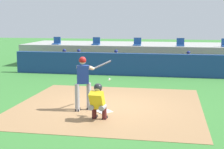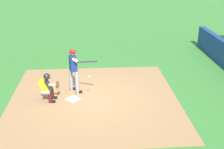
{
  "view_description": "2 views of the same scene",
  "coord_description": "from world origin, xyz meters",
  "px_view_note": "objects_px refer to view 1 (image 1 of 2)",
  "views": [
    {
      "loc": [
        2.17,
        -11.2,
        3.0
      ],
      "look_at": [
        0.0,
        0.7,
        1.0
      ],
      "focal_mm": 53.78,
      "sensor_mm": 36.0,
      "label": 1
    },
    {
      "loc": [
        9.94,
        -0.02,
        5.2
      ],
      "look_at": [
        0.0,
        0.7,
        1.0
      ],
      "focal_mm": 46.38,
      "sensor_mm": 36.0,
      "label": 2
    }
  ],
  "objects_px": {
    "stadium_seat_0": "(57,42)",
    "stadium_seat_3": "(180,44)",
    "dugout_player_0": "(64,60)",
    "batter_at_plate": "(84,80)",
    "dugout_player_2": "(116,61)",
    "dugout_player_1": "(78,60)",
    "stadium_seat_1": "(96,43)",
    "home_plate": "(104,111)",
    "dugout_player_3": "(188,62)",
    "catcher_crouched": "(98,100)",
    "stadium_seat_2": "(137,43)"
  },
  "relations": [
    {
      "from": "stadium_seat_0",
      "to": "stadium_seat_3",
      "type": "distance_m",
      "value": 7.8
    },
    {
      "from": "stadium_seat_0",
      "to": "stadium_seat_3",
      "type": "relative_size",
      "value": 1.0
    },
    {
      "from": "dugout_player_0",
      "to": "batter_at_plate",
      "type": "bearing_deg",
      "value": -67.32
    },
    {
      "from": "dugout_player_2",
      "to": "dugout_player_1",
      "type": "bearing_deg",
      "value": 180.0
    },
    {
      "from": "batter_at_plate",
      "to": "stadium_seat_0",
      "type": "height_order",
      "value": "stadium_seat_0"
    },
    {
      "from": "batter_at_plate",
      "to": "stadium_seat_1",
      "type": "xyz_separation_m",
      "value": [
        -1.92,
        10.13,
        0.5
      ]
    },
    {
      "from": "stadium_seat_1",
      "to": "batter_at_plate",
      "type": "bearing_deg",
      "value": -79.26
    },
    {
      "from": "batter_at_plate",
      "to": "dugout_player_1",
      "type": "distance_m",
      "value": 8.48
    },
    {
      "from": "home_plate",
      "to": "stadium_seat_1",
      "type": "relative_size",
      "value": 0.92
    },
    {
      "from": "dugout_player_3",
      "to": "stadium_seat_0",
      "type": "height_order",
      "value": "stadium_seat_0"
    },
    {
      "from": "dugout_player_2",
      "to": "dugout_player_3",
      "type": "height_order",
      "value": "same"
    },
    {
      "from": "stadium_seat_1",
      "to": "stadium_seat_3",
      "type": "height_order",
      "value": "same"
    },
    {
      "from": "batter_at_plate",
      "to": "dugout_player_1",
      "type": "relative_size",
      "value": 1.39
    },
    {
      "from": "catcher_crouched",
      "to": "stadium_seat_3",
      "type": "distance_m",
      "value": 11.42
    },
    {
      "from": "dugout_player_2",
      "to": "stadium_seat_1",
      "type": "bearing_deg",
      "value": 128.22
    },
    {
      "from": "stadium_seat_2",
      "to": "dugout_player_3",
      "type": "bearing_deg",
      "value": -34.1
    },
    {
      "from": "stadium_seat_3",
      "to": "dugout_player_1",
      "type": "bearing_deg",
      "value": -160.61
    },
    {
      "from": "stadium_seat_3",
      "to": "catcher_crouched",
      "type": "bearing_deg",
      "value": -103.14
    },
    {
      "from": "stadium_seat_3",
      "to": "stadium_seat_2",
      "type": "bearing_deg",
      "value": 180.0
    },
    {
      "from": "dugout_player_2",
      "to": "catcher_crouched",
      "type": "bearing_deg",
      "value": -83.63
    },
    {
      "from": "stadium_seat_0",
      "to": "stadium_seat_3",
      "type": "height_order",
      "value": "same"
    },
    {
      "from": "batter_at_plate",
      "to": "dugout_player_2",
      "type": "distance_m",
      "value": 8.11
    },
    {
      "from": "batter_at_plate",
      "to": "stadium_seat_3",
      "type": "distance_m",
      "value": 10.66
    },
    {
      "from": "stadium_seat_0",
      "to": "dugout_player_0",
      "type": "bearing_deg",
      "value": -60.79
    },
    {
      "from": "dugout_player_1",
      "to": "dugout_player_3",
      "type": "height_order",
      "value": "same"
    },
    {
      "from": "batter_at_plate",
      "to": "stadium_seat_2",
      "type": "relative_size",
      "value": 3.76
    },
    {
      "from": "dugout_player_2",
      "to": "dugout_player_3",
      "type": "relative_size",
      "value": 1.0
    },
    {
      "from": "dugout_player_0",
      "to": "dugout_player_2",
      "type": "xyz_separation_m",
      "value": [
        3.06,
        0.0,
        0.0
      ]
    },
    {
      "from": "dugout_player_2",
      "to": "stadium_seat_0",
      "type": "distance_m",
      "value": 4.75
    },
    {
      "from": "stadium_seat_2",
      "to": "dugout_player_1",
      "type": "bearing_deg",
      "value": -147.39
    },
    {
      "from": "dugout_player_2",
      "to": "stadium_seat_0",
      "type": "xyz_separation_m",
      "value": [
        -4.2,
        2.03,
        0.86
      ]
    },
    {
      "from": "batter_at_plate",
      "to": "dugout_player_2",
      "type": "bearing_deg",
      "value": 92.25
    },
    {
      "from": "stadium_seat_1",
      "to": "stadium_seat_3",
      "type": "relative_size",
      "value": 1.0
    },
    {
      "from": "home_plate",
      "to": "dugout_player_2",
      "type": "height_order",
      "value": "dugout_player_2"
    },
    {
      "from": "dugout_player_0",
      "to": "dugout_player_3",
      "type": "distance_m",
      "value": 7.07
    },
    {
      "from": "dugout_player_1",
      "to": "stadium_seat_3",
      "type": "height_order",
      "value": "stadium_seat_3"
    },
    {
      "from": "dugout_player_0",
      "to": "dugout_player_2",
      "type": "bearing_deg",
      "value": 0.0
    },
    {
      "from": "dugout_player_0",
      "to": "stadium_seat_1",
      "type": "height_order",
      "value": "stadium_seat_1"
    },
    {
      "from": "dugout_player_2",
      "to": "dugout_player_3",
      "type": "distance_m",
      "value": 4.0
    },
    {
      "from": "catcher_crouched",
      "to": "dugout_player_1",
      "type": "height_order",
      "value": "dugout_player_1"
    },
    {
      "from": "dugout_player_3",
      "to": "stadium_seat_2",
      "type": "bearing_deg",
      "value": 145.9
    },
    {
      "from": "dugout_player_0",
      "to": "dugout_player_2",
      "type": "relative_size",
      "value": 1.0
    },
    {
      "from": "stadium_seat_0",
      "to": "stadium_seat_3",
      "type": "xyz_separation_m",
      "value": [
        7.8,
        0.0,
        0.0
      ]
    },
    {
      "from": "stadium_seat_0",
      "to": "dugout_player_3",
      "type": "bearing_deg",
      "value": -13.93
    },
    {
      "from": "home_plate",
      "to": "dugout_player_1",
      "type": "xyz_separation_m",
      "value": [
        -3.18,
        8.14,
        0.65
      ]
    },
    {
      "from": "home_plate",
      "to": "dugout_player_1",
      "type": "height_order",
      "value": "dugout_player_1"
    },
    {
      "from": "catcher_crouched",
      "to": "stadium_seat_2",
      "type": "distance_m",
      "value": 11.12
    },
    {
      "from": "batter_at_plate",
      "to": "dugout_player_1",
      "type": "height_order",
      "value": "batter_at_plate"
    },
    {
      "from": "catcher_crouched",
      "to": "stadium_seat_2",
      "type": "relative_size",
      "value": 4.05
    },
    {
      "from": "stadium_seat_0",
      "to": "catcher_crouched",
      "type": "bearing_deg",
      "value": -64.81
    }
  ]
}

